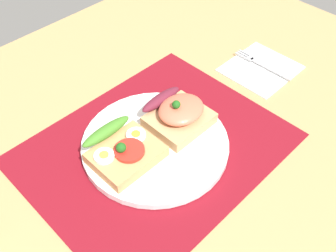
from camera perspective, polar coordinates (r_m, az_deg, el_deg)
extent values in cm
cube|color=tan|center=(67.48, -1.80, -4.04)|extent=(120.00, 90.00, 3.20)
cube|color=maroon|center=(66.15, -1.84, -3.07)|extent=(41.61, 33.52, 0.30)
cylinder|color=white|center=(65.56, -1.85, -2.63)|extent=(24.42, 24.42, 1.25)
cube|color=tan|center=(62.29, -6.05, -4.15)|extent=(10.56, 8.50, 1.99)
cylinder|color=red|center=(60.97, -5.48, -3.67)|extent=(4.80, 4.80, 0.60)
ellipsoid|color=#417D25|center=(63.45, -8.93, -0.75)|extent=(9.29, 2.20, 1.80)
sphere|color=#1E5919|center=(60.17, -6.80, -3.11)|extent=(1.60, 1.60, 1.60)
cylinder|color=white|center=(60.95, -9.23, -4.31)|extent=(3.21, 3.21, 0.50)
cylinder|color=yellow|center=(60.70, -9.27, -4.12)|extent=(1.45, 1.45, 0.16)
cylinder|color=white|center=(63.21, -4.65, -1.31)|extent=(3.21, 3.21, 0.50)
cylinder|color=yellow|center=(62.97, -4.67, -1.11)|extent=(1.45, 1.45, 0.16)
cube|color=tan|center=(66.94, 1.83, 0.74)|extent=(10.06, 8.70, 2.00)
ellipsoid|color=#E6664A|center=(65.88, 1.77, 2.53)|extent=(8.25, 6.96, 2.43)
ellipsoid|color=maroon|center=(68.01, -1.03, 3.88)|extent=(8.55, 2.20, 1.80)
sphere|color=#1E5919|center=(63.93, 1.03, 3.25)|extent=(1.40, 1.40, 1.40)
cube|color=white|center=(83.59, 13.22, 8.18)|extent=(13.89, 12.51, 0.60)
cube|color=#B7B7BC|center=(83.08, 14.62, 8.00)|extent=(0.80, 9.67, 0.32)
cube|color=#B7B7BC|center=(85.03, 11.84, 9.57)|extent=(1.50, 1.20, 0.32)
cube|color=#B7B7BC|center=(85.42, 10.50, 9.99)|extent=(0.32, 2.80, 0.32)
cube|color=#B7B7BC|center=(85.87, 10.77, 10.16)|extent=(0.32, 2.80, 0.32)
cube|color=#B7B7BC|center=(86.32, 11.03, 10.34)|extent=(0.32, 2.80, 0.32)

